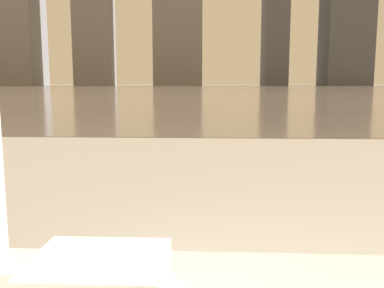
% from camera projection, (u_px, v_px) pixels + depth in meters
% --- Properties ---
extents(towel_stack, '(0.25, 0.21, 0.08)m').
position_uv_depth(towel_stack, '(99.00, 278.00, 0.79)').
color(towel_stack, white).
rests_on(towel_stack, bathtub).
extents(harbor_water, '(180.00, 110.00, 0.01)m').
position_uv_depth(harbor_water, '(213.00, 89.00, 61.33)').
color(harbor_water, gray).
rests_on(harbor_water, ground_plane).
extents(skyline_tower_3, '(6.08, 11.63, 39.33)m').
position_uv_depth(skyline_tower_3, '(275.00, 11.00, 113.10)').
color(skyline_tower_3, '#4C515B').
rests_on(skyline_tower_3, ground_plane).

